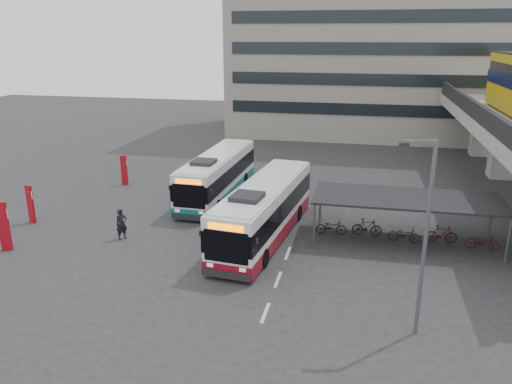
% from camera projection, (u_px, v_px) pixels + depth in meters
% --- Properties ---
extents(ground, '(120.00, 120.00, 0.00)m').
position_uv_depth(ground, '(242.00, 249.00, 26.61)').
color(ground, '#28282B').
rests_on(ground, ground).
extents(bike_shelter, '(10.00, 4.00, 2.54)m').
position_uv_depth(bike_shelter, '(406.00, 215.00, 27.20)').
color(bike_shelter, '#595B60').
rests_on(bike_shelter, ground).
extents(office_block, '(30.00, 15.00, 25.00)m').
position_uv_depth(office_block, '(372.00, 20.00, 55.13)').
color(office_block, gray).
rests_on(office_block, ground).
extents(road_markings, '(0.15, 7.60, 0.01)m').
position_uv_depth(road_markings, '(278.00, 279.00, 23.30)').
color(road_markings, beige).
rests_on(road_markings, ground).
extents(bus_main, '(3.75, 11.70, 3.40)m').
position_uv_depth(bus_main, '(265.00, 211.00, 27.73)').
color(bus_main, white).
rests_on(bus_main, ground).
extents(bus_teal, '(2.74, 11.11, 3.26)m').
position_uv_depth(bus_teal, '(218.00, 175.00, 34.91)').
color(bus_teal, white).
rests_on(bus_teal, ground).
extents(pedestrian, '(0.74, 0.76, 1.77)m').
position_uv_depth(pedestrian, '(122.00, 224.00, 27.64)').
color(pedestrian, black).
rests_on(pedestrian, ground).
extents(lamp_post, '(1.32, 0.43, 7.55)m').
position_uv_depth(lamp_post, '(424.00, 229.00, 17.82)').
color(lamp_post, '#595B60').
rests_on(lamp_post, ground).
extents(sign_totem_south, '(0.58, 0.28, 2.70)m').
position_uv_depth(sign_totem_south, '(4.00, 226.00, 26.07)').
color(sign_totem_south, '#9B0914').
rests_on(sign_totem_south, ground).
extents(sign_totem_mid, '(0.50, 0.29, 2.37)m').
position_uv_depth(sign_totem_mid, '(30.00, 204.00, 29.97)').
color(sign_totem_mid, '#9B0914').
rests_on(sign_totem_mid, ground).
extents(sign_totem_north, '(0.50, 0.21, 2.29)m').
position_uv_depth(sign_totem_north, '(124.00, 170.00, 37.62)').
color(sign_totem_north, '#9B0914').
rests_on(sign_totem_north, ground).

